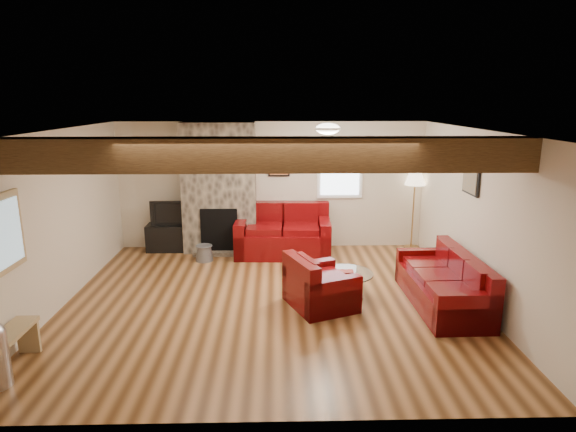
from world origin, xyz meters
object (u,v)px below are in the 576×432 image
object	(u,v)px
tv_cabinet	(175,237)
sofa_three	(442,280)
television	(173,212)
coffee_table	(345,285)
floor_lamp	(415,182)
loveseat	(283,230)
armchair_red	(321,281)

from	to	relation	value
tv_cabinet	sofa_three	bearing A→B (deg)	-31.69
tv_cabinet	television	world-z (taller)	television
coffee_table	floor_lamp	xyz separation A→B (m)	(1.67, 2.45, 1.14)
loveseat	tv_cabinet	world-z (taller)	loveseat
tv_cabinet	television	bearing A→B (deg)	0.00
sofa_three	armchair_red	world-z (taller)	sofa_three
sofa_three	coffee_table	bearing A→B (deg)	-102.73
coffee_table	floor_lamp	size ratio (longest dim) A/B	0.52
armchair_red	floor_lamp	bearing A→B (deg)	-59.47
loveseat	floor_lamp	size ratio (longest dim) A/B	1.14
sofa_three	armchair_red	bearing A→B (deg)	-91.07
armchair_red	television	distance (m)	3.81
coffee_table	sofa_three	bearing A→B (deg)	-11.75
loveseat	floor_lamp	world-z (taller)	floor_lamp
loveseat	coffee_table	world-z (taller)	loveseat
armchair_red	floor_lamp	world-z (taller)	floor_lamp
tv_cabinet	floor_lamp	size ratio (longest dim) A/B	0.67
sofa_three	floor_lamp	distance (m)	2.92
coffee_table	tv_cabinet	bearing A→B (deg)	141.36
loveseat	armchair_red	xyz separation A→B (m)	(0.51, -2.41, -0.10)
sofa_three	armchair_red	distance (m)	1.75
television	floor_lamp	xyz separation A→B (m)	(4.72, 0.02, 0.58)
armchair_red	sofa_three	bearing A→B (deg)	-112.39
coffee_table	loveseat	bearing A→B (deg)	112.99
armchair_red	floor_lamp	size ratio (longest dim) A/B	0.59
loveseat	tv_cabinet	distance (m)	2.17
coffee_table	television	bearing A→B (deg)	141.36
sofa_three	coffee_table	xyz separation A→B (m)	(-1.35, 0.28, -0.18)
coffee_table	tv_cabinet	xyz separation A→B (m)	(-3.04, 2.43, 0.06)
armchair_red	television	world-z (taller)	television
coffee_table	floor_lamp	distance (m)	3.18
sofa_three	tv_cabinet	world-z (taller)	sofa_three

